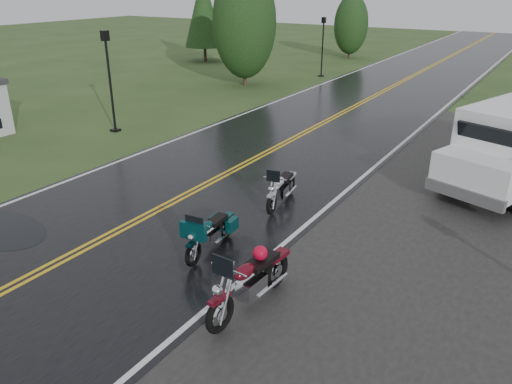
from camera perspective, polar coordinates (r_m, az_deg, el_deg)
ground at (r=12.79m, az=-15.62°, el=-4.49°), size 120.00×120.00×0.00m
road at (r=20.30m, az=5.32°, el=6.59°), size 8.00×100.00×0.04m
motorcycle_red at (r=8.71m, az=-4.20°, el=-12.22°), size 1.02×2.45×1.42m
motorcycle_teal at (r=10.71m, az=-7.24°, el=-5.97°), size 0.89×1.99×1.14m
motorcycle_silver at (r=12.92m, az=1.80°, el=-0.41°), size 1.04×2.09×1.18m
van_white at (r=15.34m, az=21.78°, el=4.41°), size 4.29×6.84×2.52m
lamp_post_near_left at (r=21.07m, az=-16.33°, el=11.96°), size 0.34×0.34×4.02m
lamp_post_far_left at (r=33.17m, az=7.61°, el=16.10°), size 0.32×0.32×3.68m
tree_left_mid at (r=29.97m, az=-1.31°, el=17.51°), size 3.65×3.65×5.70m
tree_left_far at (r=41.95m, az=10.75°, el=17.61°), size 2.66×2.66×4.10m
pine_left_far at (r=39.57m, az=-5.99°, el=19.10°), size 2.98×2.98×6.21m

